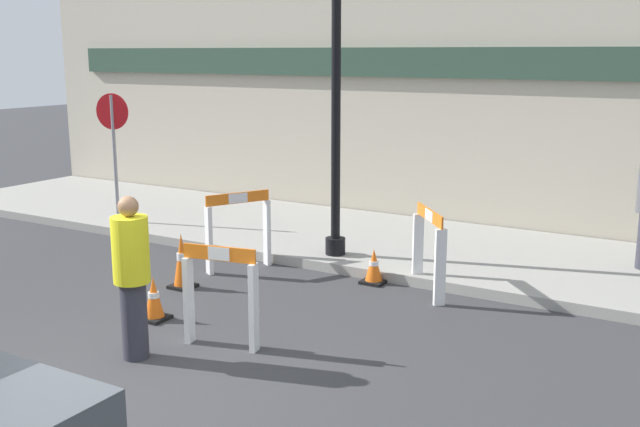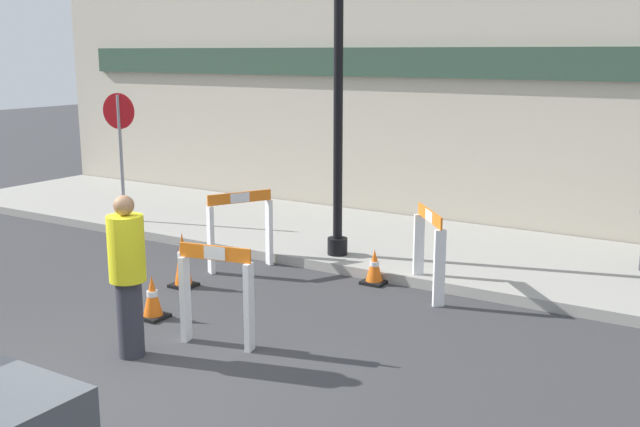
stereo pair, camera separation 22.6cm
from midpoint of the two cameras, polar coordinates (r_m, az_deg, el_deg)
ground_plane at (r=6.99m, az=-17.41°, el=-13.57°), size 60.00×60.00×0.00m
sidewalk_slab at (r=11.66m, az=6.10°, el=-2.28°), size 18.00×3.35×0.14m
storefront_facade at (r=12.90m, az=9.85°, el=11.06°), size 18.00×0.22×5.50m
streetlamp_post at (r=10.35m, az=2.07°, el=13.76°), size 0.44×0.44×4.82m
stop_sign at (r=13.06m, az=-14.52°, el=5.76°), size 0.59×0.16×2.17m
barricade_0 at (r=9.36m, az=8.97°, el=-2.68°), size 0.71×0.79×1.09m
barricade_1 at (r=10.41m, az=-5.48°, el=-1.04°), size 0.56×0.90×1.09m
barricade_2 at (r=7.72m, az=-7.08°, el=-6.02°), size 0.81×0.28×1.07m
traffic_cone_0 at (r=8.72m, az=-11.92°, el=-6.33°), size 0.30×0.30×0.50m
traffic_cone_1 at (r=9.82m, az=4.83°, el=-4.11°), size 0.30×0.30×0.46m
traffic_cone_2 at (r=9.77m, az=-9.77°, el=-3.55°), size 0.30×0.30×0.73m
person_worker at (r=7.53m, az=-13.62°, el=-4.34°), size 0.42×0.42×1.64m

